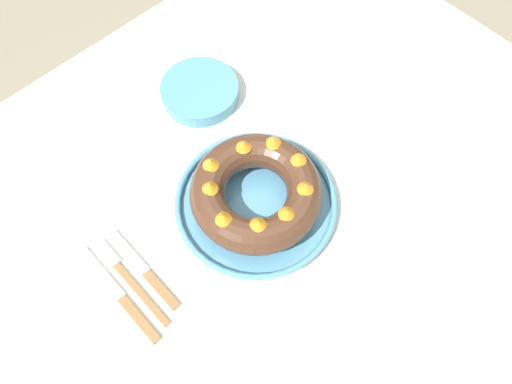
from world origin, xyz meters
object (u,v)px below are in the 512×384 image
Objects in this scene: bundt_cake at (256,192)px; side_bowl at (200,92)px; napkin at (373,139)px; fork at (126,276)px; cake_knife at (147,274)px; serving_knife at (123,300)px; serving_dish at (256,203)px.

bundt_cake is 1.46× the size of side_bowl.
napkin is at bearing -60.44° from side_bowl.
fork is 1.27× the size of napkin.
cake_knife is 1.16× the size of side_bowl.
serving_knife is 1.36× the size of side_bowl.
napkin is at bearing -10.16° from fork.
fork is at bearing 140.94° from cake_knife.
fork is 0.91× the size of serving_knife.
fork is 0.04m from serving_knife.
cake_knife is at bearing 170.21° from napkin.
serving_dish is 1.27× the size of bundt_cake.
bundt_cake is 0.30m from serving_knife.
cake_knife is (-0.23, 0.03, -0.01)m from serving_dish.
cake_knife reaches higher than napkin.
serving_knife and cake_knife have the same top height.
napkin is (0.54, -0.11, -0.00)m from fork.
cake_knife is at bearing 3.89° from serving_knife.
serving_dish is 1.60× the size of cake_knife.
serving_knife reaches higher than napkin.
serving_knife is at bearing -173.40° from cake_knife.
bundt_cake is 0.29m from side_bowl.
side_bowl is at bearing 34.89° from cake_knife.
serving_dish is 0.05m from bundt_cake.
bundt_cake is (0.00, 0.00, 0.05)m from serving_dish.
bundt_cake reaches higher than side_bowl.
serving_dish is 1.50× the size of fork.
serving_knife is (-0.29, 0.03, -0.01)m from serving_dish.
napkin is (0.18, -0.33, -0.01)m from side_bowl.
serving_dish is 0.24m from cake_knife.
bundt_cake is 0.29m from napkin.
side_bowl reaches higher than serving_dish.
side_bowl is at bearing 119.56° from napkin.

